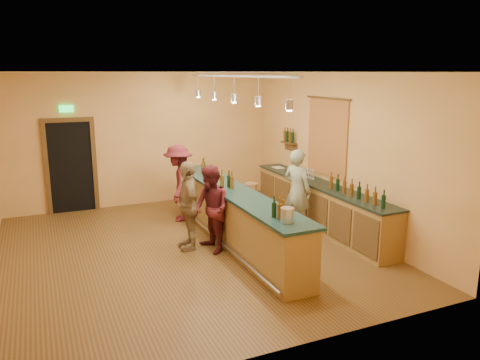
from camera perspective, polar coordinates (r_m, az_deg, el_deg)
name	(u,v)px	position (r m, az deg, el deg)	size (l,w,h in m)	color
floor	(188,250)	(8.77, -6.37, -8.48)	(7.00, 7.00, 0.00)	#553818
ceiling	(183,72)	(8.17, -6.94, 12.92)	(6.50, 7.00, 0.02)	silver
wall_back	(143,140)	(11.67, -11.76, 4.84)	(6.50, 0.02, 3.20)	tan
wall_front	(280,221)	(5.18, 4.96, -5.00)	(6.50, 0.02, 3.20)	tan
wall_right	(339,153)	(9.76, 11.92, 3.29)	(0.02, 7.00, 3.20)	tan
doorway	(71,164)	(11.49, -19.93, 1.82)	(1.15, 0.09, 2.48)	black
tapestry	(327,138)	(10.04, 10.57, 5.05)	(0.03, 1.40, 1.60)	maroon
bottle_shelf	(289,138)	(11.29, 6.01, 5.11)	(0.17, 0.55, 0.54)	#4B2E16
back_counter	(320,204)	(9.99, 9.72, -2.95)	(0.60, 4.55, 1.27)	olive
tasting_bar	(234,213)	(8.87, -0.69, -4.00)	(0.73, 5.10, 1.38)	olive
pendant_track	(234,85)	(8.49, -0.73, 11.54)	(0.11, 4.60, 0.50)	silver
bartender	(297,191)	(9.52, 6.99, -1.33)	(0.63, 0.41, 1.72)	gray
customer_a	(211,209)	(8.43, -3.55, -3.59)	(0.77, 0.60, 1.59)	#59191E
customer_b	(188,205)	(8.62, -6.32, -3.09)	(0.96, 0.40, 1.65)	#997A51
customer_c	(179,183)	(10.29, -7.50, -0.35)	(1.09, 0.63, 1.69)	#59191E
bar_stool	(251,189)	(11.08, 1.38, -1.12)	(0.31, 0.31, 0.64)	olive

